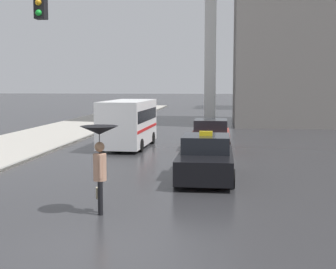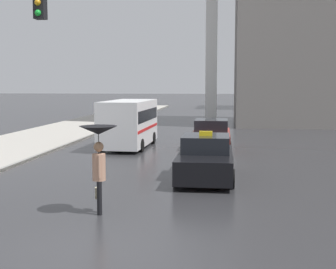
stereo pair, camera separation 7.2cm
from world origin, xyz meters
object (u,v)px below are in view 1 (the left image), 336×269
ambulance_van (128,121)px  monument_cross (211,10)px  taxi (206,159)px  pedestrian_with_umbrella (99,147)px  sedan_red (211,136)px

ambulance_van → monument_cross: monument_cross is taller
monument_cross → taxi: bearing=-88.8°
taxi → pedestrian_with_umbrella: size_ratio=1.94×
taxi → pedestrian_with_umbrella: 5.36m
ambulance_van → monument_cross: size_ratio=0.34×
monument_cross → pedestrian_with_umbrella: bearing=-94.1°
taxi → sedan_red: size_ratio=0.97×
sedan_red → pedestrian_with_umbrella: (-2.43, -11.69, 1.00)m
pedestrian_with_umbrella → sedan_red: bearing=-28.8°
ambulance_van → pedestrian_with_umbrella: bearing=99.7°
sedan_red → pedestrian_with_umbrella: 11.98m
monument_cross → sedan_red: bearing=-88.2°
taxi → monument_cross: size_ratio=0.27×
ambulance_van → monument_cross: (3.73, 14.92, 7.78)m
pedestrian_with_umbrella → monument_cross: bearing=-21.2°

